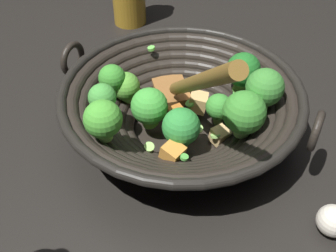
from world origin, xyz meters
TOP-DOWN VIEW (x-y plane):
  - ground_plane at (0.00, 0.00)m, footprint 4.00×4.00m
  - wok at (0.00, -0.00)m, footprint 0.38×0.34m
  - garlic_bulb at (0.21, -0.11)m, footprint 0.04×0.04m

SIDE VIEW (x-z plane):
  - ground_plane at x=0.00m, z-range 0.00..0.00m
  - garlic_bulb at x=0.21m, z-range 0.00..0.04m
  - wok at x=0.00m, z-range -0.06..0.18m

